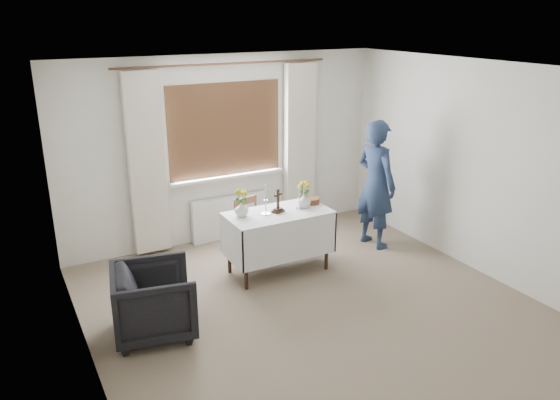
# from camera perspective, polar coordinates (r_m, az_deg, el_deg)

# --- Properties ---
(ground) EXTENTS (5.00, 5.00, 0.00)m
(ground) POSITION_cam_1_polar(r_m,az_deg,el_deg) (5.81, 4.56, -12.06)
(ground) COLOR #806E58
(ground) RESTS_ON ground
(altar_table) EXTENTS (1.24, 0.64, 0.76)m
(altar_table) POSITION_cam_1_polar(r_m,az_deg,el_deg) (6.57, -0.19, -4.41)
(altar_table) COLOR white
(altar_table) RESTS_ON ground
(wooden_chair) EXTENTS (0.44, 0.44, 0.81)m
(wooden_chair) POSITION_cam_1_polar(r_m,az_deg,el_deg) (6.85, -2.79, -3.21)
(wooden_chair) COLOR #552E1D
(wooden_chair) RESTS_ON ground
(armchair) EXTENTS (0.90, 0.88, 0.70)m
(armchair) POSITION_cam_1_polar(r_m,az_deg,el_deg) (5.50, -13.01, -10.25)
(armchair) COLOR black
(armchair) RESTS_ON ground
(person) EXTENTS (0.50, 0.68, 1.71)m
(person) POSITION_cam_1_polar(r_m,az_deg,el_deg) (7.28, 10.00, 1.64)
(person) COLOR navy
(person) RESTS_ON ground
(radiator) EXTENTS (1.10, 0.10, 0.60)m
(radiator) POSITION_cam_1_polar(r_m,az_deg,el_deg) (7.61, -5.27, -1.78)
(radiator) COLOR silver
(radiator) RESTS_ON ground
(wooden_cross) EXTENTS (0.16, 0.14, 0.29)m
(wooden_cross) POSITION_cam_1_polar(r_m,az_deg,el_deg) (6.39, -0.21, -0.05)
(wooden_cross) COLOR black
(wooden_cross) RESTS_ON altar_table
(candlestick_left) EXTENTS (0.12, 0.12, 0.37)m
(candlestick_left) POSITION_cam_1_polar(r_m,az_deg,el_deg) (6.31, -1.50, 0.05)
(candlestick_left) COLOR silver
(candlestick_left) RESTS_ON altar_table
(candlestick_right) EXTENTS (0.10, 0.10, 0.30)m
(candlestick_right) POSITION_cam_1_polar(r_m,az_deg,el_deg) (6.49, 2.06, 0.32)
(candlestick_right) COLOR silver
(candlestick_right) RESTS_ON altar_table
(flower_vase_left) EXTENTS (0.19, 0.19, 0.17)m
(flower_vase_left) POSITION_cam_1_polar(r_m,az_deg,el_deg) (6.30, -4.04, -0.95)
(flower_vase_left) COLOR silver
(flower_vase_left) RESTS_ON altar_table
(flower_vase_right) EXTENTS (0.19, 0.19, 0.17)m
(flower_vase_right) POSITION_cam_1_polar(r_m,az_deg,el_deg) (6.57, 2.54, -0.07)
(flower_vase_right) COLOR silver
(flower_vase_right) RESTS_ON altar_table
(wicker_basket) EXTENTS (0.24, 0.24, 0.07)m
(wicker_basket) POSITION_cam_1_polar(r_m,az_deg,el_deg) (6.73, 3.34, -0.06)
(wicker_basket) COLOR brown
(wicker_basket) RESTS_ON altar_table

